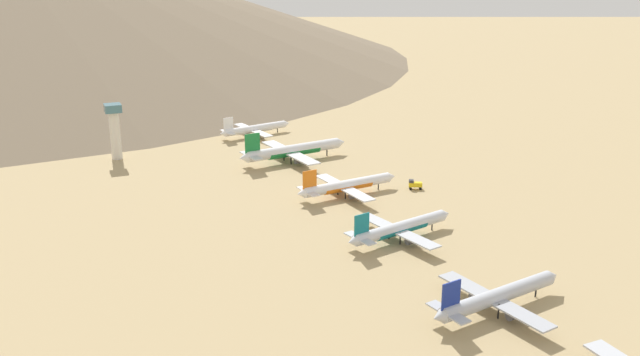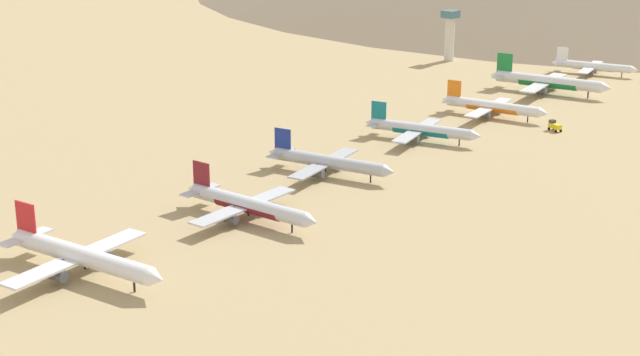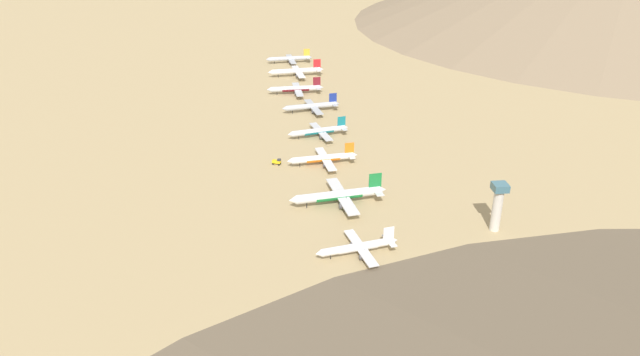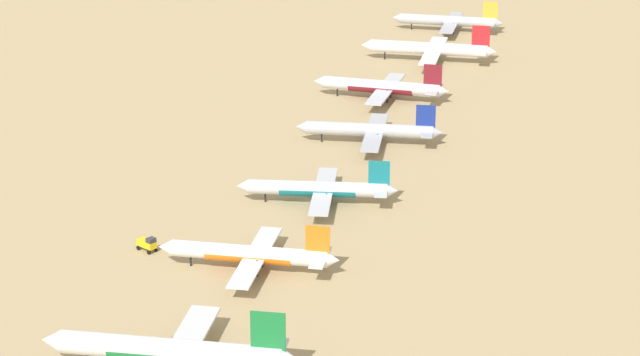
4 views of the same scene
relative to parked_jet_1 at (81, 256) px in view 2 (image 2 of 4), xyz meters
name	(u,v)px [view 2 (image 2 of 4)]	position (x,y,z in m)	size (l,w,h in m)	color
ground_plane	(425,143)	(-1.94, 150.21, -5.01)	(2405.19, 2405.19, 0.00)	tan
parked_jet_1	(81,256)	(0.00, 0.00, 0.00)	(51.63, 42.07, 14.89)	white
parked_jet_2	(248,205)	(4.35, 52.97, -0.45)	(47.51, 38.56, 13.71)	silver
parked_jet_3	(328,162)	(-4.79, 98.92, -0.58)	(45.47, 37.22, 13.17)	#B2B7C1
parked_jet_4	(420,129)	(-4.93, 151.22, -0.78)	(43.70, 35.88, 12.73)	silver
parked_jet_5	(492,107)	(-2.79, 197.65, -0.74)	(44.56, 36.36, 12.86)	white
parked_jet_6	(547,82)	(-5.68, 249.33, 0.17)	(53.95, 44.07, 15.58)	silver
parked_jet_7	(593,66)	(-7.73, 299.27, -1.13)	(40.19, 32.95, 11.67)	white
parked_jet_8	(636,50)	(-8.75, 351.88, -0.66)	(45.42, 36.92, 13.10)	white
service_truck	(555,125)	(25.66, 194.65, -2.93)	(5.69, 4.49, 3.90)	yellow
control_tower	(450,32)	(-78.16, 284.36, 9.31)	(7.20, 7.20, 25.36)	beige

